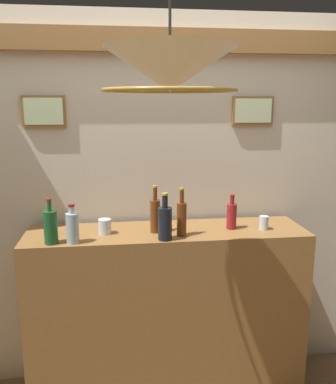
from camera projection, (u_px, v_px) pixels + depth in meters
panelled_rear_partition at (161, 193)px, 2.77m from camera, size 3.28×0.15×2.43m
bar_shelf_unit at (167, 314)px, 2.64m from camera, size 1.70×0.44×1.12m
liquor_bottle_amaro at (165, 222)px, 2.33m from camera, size 0.08×0.08×0.27m
liquor_bottle_whiskey at (182, 217)px, 2.40m from camera, size 0.06×0.06×0.28m
liquor_bottle_scotch at (155, 215)px, 2.46m from camera, size 0.06×0.06×0.28m
liquor_bottle_tequila at (51, 227)px, 2.27m from camera, size 0.08×0.08×0.25m
liquor_bottle_brandy at (232, 215)px, 2.54m from camera, size 0.06×0.06×0.22m
liquor_bottle_rum at (72, 227)px, 2.28m from camera, size 0.07×0.07×0.22m
glass_tumbler_rocks at (105, 227)px, 2.45m from camera, size 0.08×0.08×0.09m
glass_tumbler_highball at (264, 223)px, 2.53m from camera, size 0.06×0.06×0.08m
pendant_lamp at (170, 71)px, 1.70m from camera, size 0.56×0.56×0.59m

